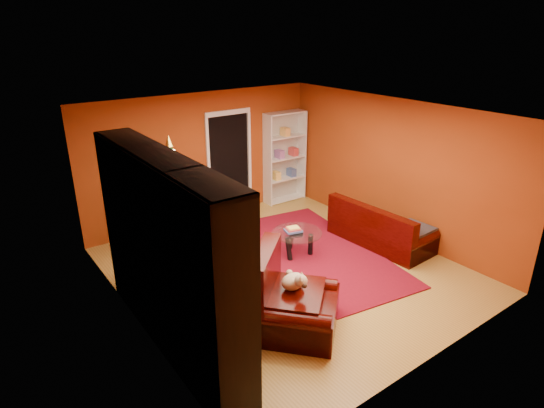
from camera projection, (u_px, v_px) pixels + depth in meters
floor at (286, 271)px, 7.58m from camera, size 5.00×5.50×0.05m
ceiling at (288, 112)px, 6.60m from camera, size 5.00×5.50×0.05m
wall_back at (203, 157)px, 9.17m from camera, size 5.00×0.05×2.60m
wall_left at (129, 239)px, 5.70m from camera, size 0.05×5.50×2.60m
wall_right at (393, 168)px, 8.48m from camera, size 0.05×5.50×2.60m
doorway at (230, 165)px, 9.56m from camera, size 1.06×0.60×2.16m
rug at (286, 260)px, 7.87m from camera, size 3.66×4.10×0.02m
media_unit at (168, 256)px, 5.42m from camera, size 0.52×3.23×2.48m
christmas_tree at (173, 194)px, 8.01m from camera, size 1.42×1.42×2.09m
gift_box_teal at (157, 242)px, 8.17m from camera, size 0.36×0.36×0.30m
gift_box_green at (199, 248)px, 8.05m from camera, size 0.26×0.26×0.23m
gift_box_red at (162, 233)px, 8.63m from camera, size 0.26×0.26×0.24m
white_bookshelf at (285, 158)px, 10.19m from camera, size 0.98×0.37×2.09m
armchair at (296, 299)px, 5.96m from camera, size 1.65×1.65×0.92m
dog at (293, 281)px, 5.93m from camera, size 0.50×0.49×0.30m
sofa at (381, 223)px, 8.34m from camera, size 0.95×1.94×0.82m
coffee_table at (297, 243)px, 7.97m from camera, size 1.07×1.07×0.55m
acrylic_chair at (203, 234)px, 7.82m from camera, size 0.51×0.55×0.88m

